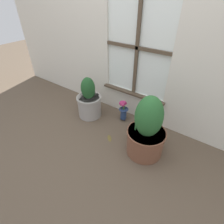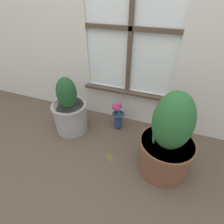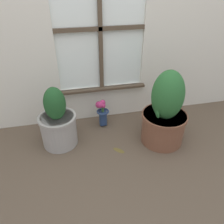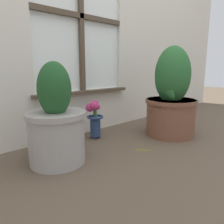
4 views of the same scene
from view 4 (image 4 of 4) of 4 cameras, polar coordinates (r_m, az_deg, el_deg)
ground_plane at (r=1.36m, az=9.67°, el=-10.97°), size 10.00×10.00×0.00m
potted_plant_left at (r=1.22m, az=-14.37°, el=-3.11°), size 0.32×0.32×0.55m
potted_plant_right at (r=1.72m, az=15.22°, el=3.26°), size 0.39×0.39×0.68m
flower_vase at (r=1.60m, az=-4.61°, el=-1.31°), size 0.13×0.12×0.29m
fallen_leaf at (r=1.43m, az=7.97°, el=-9.62°), size 0.11×0.11×0.01m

